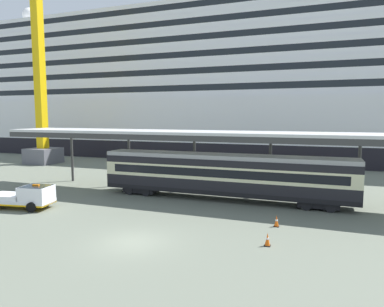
% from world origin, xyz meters
% --- Properties ---
extents(ground_plane, '(400.00, 400.00, 0.00)m').
position_xyz_m(ground_plane, '(0.00, 0.00, 0.00)').
color(ground_plane, '#63695A').
extents(cruise_ship, '(175.50, 30.32, 37.12)m').
position_xyz_m(cruise_ship, '(-6.91, 50.05, 12.16)').
color(cruise_ship, black).
rests_on(cruise_ship, ground).
extents(platform_canopy, '(44.96, 5.42, 6.10)m').
position_xyz_m(platform_canopy, '(2.33, 12.49, 5.83)').
color(platform_canopy, silver).
rests_on(platform_canopy, ground).
extents(train_carriage, '(22.42, 2.81, 4.11)m').
position_xyz_m(train_carriage, '(2.33, 12.06, 2.31)').
color(train_carriage, black).
rests_on(train_carriage, ground).
extents(service_truck, '(5.47, 2.91, 2.02)m').
position_xyz_m(service_truck, '(-11.97, 3.74, 0.99)').
color(service_truck, white).
rests_on(service_truck, ground).
extents(traffic_cone_near, '(0.36, 0.36, 0.78)m').
position_xyz_m(traffic_cone_near, '(7.75, 5.96, 0.39)').
color(traffic_cone_near, black).
rests_on(traffic_cone_near, ground).
extents(traffic_cone_mid, '(0.36, 0.36, 0.78)m').
position_xyz_m(traffic_cone_mid, '(7.67, 2.18, 0.39)').
color(traffic_cone_mid, black).
rests_on(traffic_cone_mid, ground).
extents(dockside_crane, '(13.52, 4.40, 50.97)m').
position_xyz_m(dockside_crane, '(-30.22, 25.56, 15.67)').
color(dockside_crane, '#595960').
rests_on(dockside_crane, ground).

